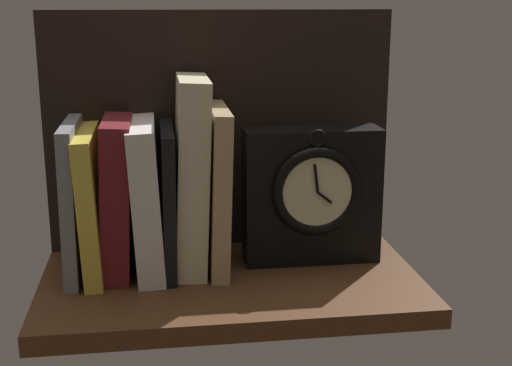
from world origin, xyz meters
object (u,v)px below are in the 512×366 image
(book_black_skeptic, at_px, (168,199))
(book_gray_chess, at_px, (73,199))
(framed_clock, at_px, (312,194))
(book_cream_twain, at_px, (191,175))
(book_tan_shortstories, at_px, (217,188))
(book_white_catcher, at_px, (147,197))
(book_yellow_seinlanguage, at_px, (92,203))
(book_maroon_dawkins, at_px, (117,196))

(book_black_skeptic, bearing_deg, book_gray_chess, 180.00)
(book_gray_chess, relative_size, framed_clock, 1.06)
(book_cream_twain, bearing_deg, book_tan_shortstories, 0.00)
(book_cream_twain, bearing_deg, book_white_catcher, 180.00)
(book_black_skeptic, distance_m, book_cream_twain, 0.04)
(book_white_catcher, height_order, framed_clock, book_white_catcher)
(book_gray_chess, xyz_separation_m, book_cream_twain, (0.15, 0.00, 0.03))
(book_cream_twain, relative_size, framed_clock, 1.35)
(book_white_catcher, xyz_separation_m, framed_clock, (0.22, -0.00, -0.00))
(book_black_skeptic, xyz_separation_m, book_tan_shortstories, (0.07, 0.00, 0.01))
(framed_clock, bearing_deg, book_black_skeptic, 179.65)
(book_tan_shortstories, distance_m, framed_clock, 0.13)
(framed_clock, bearing_deg, book_cream_twain, 179.58)
(book_yellow_seinlanguage, height_order, book_cream_twain, book_cream_twain)
(framed_clock, bearing_deg, book_maroon_dawkins, 179.74)
(book_black_skeptic, bearing_deg, book_yellow_seinlanguage, 180.00)
(book_maroon_dawkins, bearing_deg, framed_clock, -0.26)
(book_tan_shortstories, bearing_deg, book_yellow_seinlanguage, 180.00)
(book_cream_twain, height_order, framed_clock, book_cream_twain)
(book_tan_shortstories, xyz_separation_m, framed_clock, (0.13, -0.00, -0.01))
(book_gray_chess, relative_size, book_cream_twain, 0.79)
(book_white_catcher, distance_m, book_tan_shortstories, 0.09)
(book_black_skeptic, relative_size, framed_clock, 1.01)
(book_white_catcher, bearing_deg, book_yellow_seinlanguage, -180.00)
(book_maroon_dawkins, distance_m, framed_clock, 0.26)
(book_gray_chess, xyz_separation_m, framed_clock, (0.32, -0.00, -0.01))
(book_black_skeptic, bearing_deg, book_cream_twain, 0.00)
(book_gray_chess, relative_size, book_white_catcher, 1.01)
(book_gray_chess, distance_m, book_yellow_seinlanguage, 0.02)
(book_tan_shortstories, bearing_deg, framed_clock, -0.53)
(book_gray_chess, height_order, framed_clock, book_gray_chess)
(book_black_skeptic, bearing_deg, book_maroon_dawkins, 180.00)
(book_black_skeptic, bearing_deg, book_white_catcher, 180.00)
(book_gray_chess, height_order, book_yellow_seinlanguage, book_gray_chess)
(book_maroon_dawkins, height_order, book_tan_shortstories, book_tan_shortstories)
(book_gray_chess, xyz_separation_m, book_white_catcher, (0.09, 0.00, -0.00))
(book_white_catcher, bearing_deg, book_black_skeptic, -0.00)
(book_gray_chess, distance_m, book_black_skeptic, 0.12)
(book_maroon_dawkins, bearing_deg, book_gray_chess, 180.00)
(book_cream_twain, height_order, book_tan_shortstories, book_cream_twain)
(book_gray_chess, bearing_deg, book_cream_twain, 0.00)
(book_tan_shortstories, bearing_deg, book_gray_chess, 180.00)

